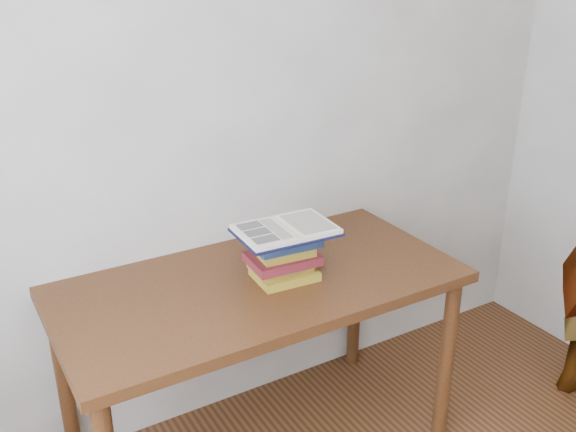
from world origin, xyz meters
TOP-DOWN VIEW (x-y plane):
  - desk at (-0.02, 1.38)m, footprint 1.50×0.75m
  - book_stack at (0.07, 1.35)m, footprint 0.27×0.20m
  - open_book at (0.07, 1.33)m, footprint 0.36×0.26m

SIDE VIEW (x-z plane):
  - desk at x=-0.02m, z-range 0.31..1.11m
  - book_stack at x=0.07m, z-range 0.80..0.99m
  - open_book at x=0.07m, z-range 0.99..1.02m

